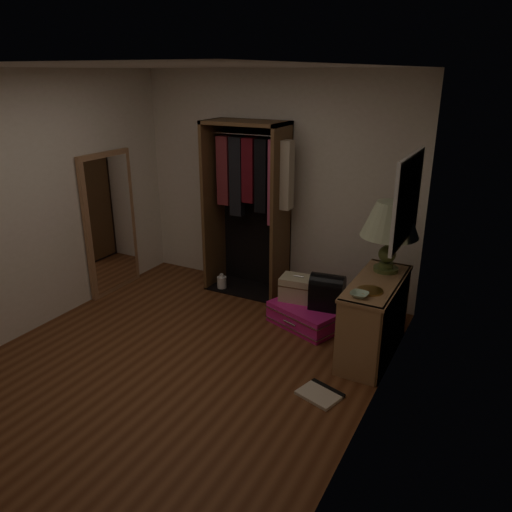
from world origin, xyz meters
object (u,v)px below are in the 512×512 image
object	(u,v)px
open_wardrobe	(251,194)
pink_suitcase	(307,315)
console_bookshelf	(375,314)
white_jug	(222,283)
black_bag	(327,291)
train_case	(298,288)
floor_mirror	(111,224)
table_lamp	(390,221)

from	to	relation	value
open_wardrobe	pink_suitcase	world-z (taller)	open_wardrobe
console_bookshelf	open_wardrobe	distance (m)	2.06
white_jug	black_bag	bearing A→B (deg)	-12.51
open_wardrobe	black_bag	world-z (taller)	open_wardrobe
open_wardrobe	white_jug	size ratio (longest dim) A/B	10.05
train_case	white_jug	distance (m)	1.22
floor_mirror	pink_suitcase	world-z (taller)	floor_mirror
floor_mirror	open_wardrobe	bearing A→B (deg)	27.24
black_bag	floor_mirror	bearing A→B (deg)	178.57
pink_suitcase	table_lamp	distance (m)	1.37
black_bag	white_jug	xyz separation A→B (m)	(-1.50, 0.33, -0.34)
open_wardrobe	floor_mirror	bearing A→B (deg)	-152.76
console_bookshelf	train_case	xyz separation A→B (m)	(-0.91, 0.27, -0.03)
open_wardrobe	floor_mirror	world-z (taller)	open_wardrobe
console_bookshelf	table_lamp	xyz separation A→B (m)	(0.01, 0.25, 0.86)
console_bookshelf	black_bag	distance (m)	0.61
floor_mirror	white_jug	size ratio (longest dim) A/B	8.34
floor_mirror	train_case	world-z (taller)	floor_mirror
table_lamp	white_jug	bearing A→B (deg)	171.60
floor_mirror	table_lamp	size ratio (longest dim) A/B	2.48
train_case	white_jug	bearing A→B (deg)	160.02
white_jug	train_case	bearing A→B (deg)	-13.68
train_case	black_bag	size ratio (longest dim) A/B	1.09
black_bag	table_lamp	xyz separation A→B (m)	(0.57, 0.03, 0.83)
train_case	table_lamp	world-z (taller)	table_lamp
open_wardrobe	floor_mirror	distance (m)	1.73
train_case	white_jug	world-z (taller)	train_case
console_bookshelf	black_bag	bearing A→B (deg)	158.79
black_bag	table_lamp	size ratio (longest dim) A/B	0.55
floor_mirror	pink_suitcase	distance (m)	2.59
open_wardrobe	console_bookshelf	bearing A→B (deg)	-22.63
black_bag	train_case	bearing A→B (deg)	164.32
pink_suitcase	open_wardrobe	bearing A→B (deg)	171.14
open_wardrobe	floor_mirror	xyz separation A→B (m)	(-1.50, -0.77, -0.37)
table_lamp	train_case	bearing A→B (deg)	178.44
pink_suitcase	black_bag	bearing A→B (deg)	30.18
open_wardrobe	pink_suitcase	xyz separation A→B (m)	(0.98, -0.54, -1.11)
table_lamp	black_bag	bearing A→B (deg)	-177.32
console_bookshelf	floor_mirror	bearing A→B (deg)	-179.14
floor_mirror	white_jug	world-z (taller)	floor_mirror
floor_mirror	train_case	size ratio (longest dim) A/B	4.10
train_case	black_bag	bearing A→B (deg)	-14.83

